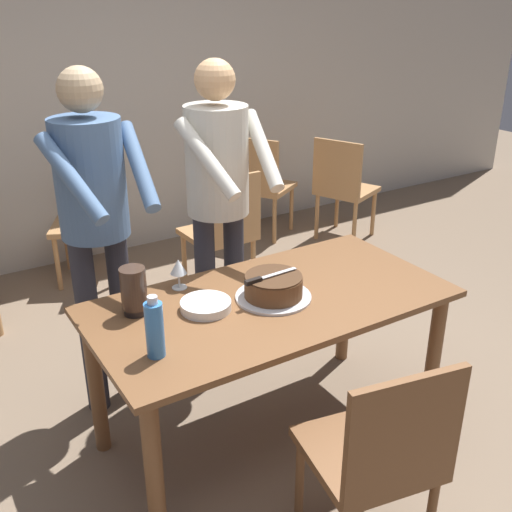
% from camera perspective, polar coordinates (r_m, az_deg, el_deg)
% --- Properties ---
extents(ground_plane, '(14.00, 14.00, 0.00)m').
position_cam_1_polar(ground_plane, '(3.10, 1.29, -16.39)').
color(ground_plane, '#7A6651').
extents(back_wall, '(10.00, 0.12, 2.70)m').
position_cam_1_polar(back_wall, '(4.87, -16.61, 15.16)').
color(back_wall, '#BCB7AD').
rests_on(back_wall, ground_plane).
extents(main_dining_table, '(1.61, 0.82, 0.75)m').
position_cam_1_polar(main_dining_table, '(2.74, 1.41, -6.16)').
color(main_dining_table, brown).
rests_on(main_dining_table, ground_plane).
extents(cake_on_platter, '(0.34, 0.34, 0.11)m').
position_cam_1_polar(cake_on_platter, '(2.66, 1.71, -3.05)').
color(cake_on_platter, silver).
rests_on(cake_on_platter, main_dining_table).
extents(cake_knife, '(0.27, 0.03, 0.02)m').
position_cam_1_polar(cake_knife, '(2.60, 0.45, -2.19)').
color(cake_knife, silver).
rests_on(cake_knife, cake_on_platter).
extents(plate_stack, '(0.22, 0.22, 0.04)m').
position_cam_1_polar(plate_stack, '(2.59, -4.79, -4.70)').
color(plate_stack, white).
rests_on(plate_stack, main_dining_table).
extents(wine_glass_near, '(0.08, 0.08, 0.14)m').
position_cam_1_polar(wine_glass_near, '(2.75, -7.38, -1.10)').
color(wine_glass_near, silver).
rests_on(wine_glass_near, main_dining_table).
extents(water_bottle, '(0.07, 0.07, 0.25)m').
position_cam_1_polar(water_bottle, '(2.26, -9.60, -6.83)').
color(water_bottle, '#387AC6').
rests_on(water_bottle, main_dining_table).
extents(hurricane_lamp, '(0.11, 0.11, 0.21)m').
position_cam_1_polar(hurricane_lamp, '(2.57, -11.53, -3.25)').
color(hurricane_lamp, black).
rests_on(hurricane_lamp, main_dining_table).
extents(person_cutting_cake, '(0.47, 0.56, 1.72)m').
position_cam_1_polar(person_cutting_cake, '(3.09, -3.57, 6.29)').
color(person_cutting_cake, '#2D2D38').
rests_on(person_cutting_cake, ground_plane).
extents(person_standing_beside, '(0.46, 0.57, 1.72)m').
position_cam_1_polar(person_standing_beside, '(2.89, -15.07, 4.22)').
color(person_standing_beside, '#2D2D38').
rests_on(person_standing_beside, ground_plane).
extents(chair_near_side, '(0.51, 0.51, 0.90)m').
position_cam_1_polar(chair_near_side, '(2.30, 11.61, -17.89)').
color(chair_near_side, brown).
rests_on(chair_near_side, ground_plane).
extents(background_chair_0, '(0.57, 0.57, 0.90)m').
position_cam_1_polar(background_chair_0, '(5.19, 8.27, 6.63)').
color(background_chair_0, tan).
rests_on(background_chair_0, ground_plane).
extents(background_chair_1, '(0.46, 0.46, 0.90)m').
position_cam_1_polar(background_chair_1, '(4.18, -3.15, 2.59)').
color(background_chair_1, tan).
rests_on(background_chair_1, ground_plane).
extents(background_chair_2, '(0.59, 0.59, 0.90)m').
position_cam_1_polar(background_chair_2, '(4.57, -15.18, 3.62)').
color(background_chair_2, tan).
rests_on(background_chair_2, ground_plane).
extents(background_chair_3, '(0.60, 0.60, 0.90)m').
position_cam_1_polar(background_chair_3, '(5.22, 0.47, 6.98)').
color(background_chair_3, tan).
rests_on(background_chair_3, ground_plane).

